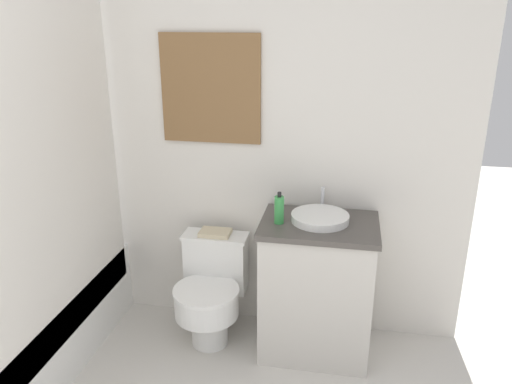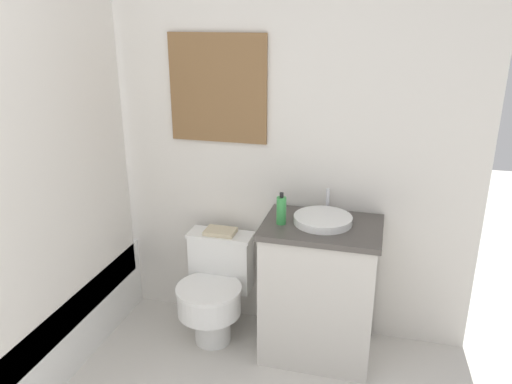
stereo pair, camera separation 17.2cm
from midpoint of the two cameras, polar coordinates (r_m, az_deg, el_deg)
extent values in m
cube|color=silver|center=(2.91, -9.46, 8.18)|extent=(3.20, 0.05, 2.50)
cube|color=brown|center=(2.80, -7.01, 11.58)|extent=(0.56, 0.02, 0.59)
cube|color=beige|center=(2.79, -7.04, 11.57)|extent=(0.53, 0.01, 0.56)
cube|color=white|center=(3.09, -26.79, -13.80)|extent=(0.67, 1.33, 0.44)
cube|color=silver|center=(2.55, -23.93, 1.68)|extent=(0.01, 1.23, 1.69)
cylinder|color=white|center=(3.01, -7.00, -14.99)|extent=(0.21, 0.21, 0.22)
cylinder|color=white|center=(2.88, -7.42, -12.53)|extent=(0.36, 0.36, 0.14)
cylinder|color=white|center=(2.84, -7.49, -11.17)|extent=(0.37, 0.37, 0.02)
cube|color=white|center=(2.99, -6.24, -8.11)|extent=(0.36, 0.15, 0.33)
cube|color=white|center=(2.92, -6.37, -5.07)|extent=(0.38, 0.16, 0.02)
cube|color=beige|center=(2.82, 5.16, -11.17)|extent=(0.59, 0.42, 0.75)
cube|color=#4C4742|center=(2.64, 5.42, -3.84)|extent=(0.62, 0.45, 0.03)
cylinder|color=white|center=(2.64, 5.48, -2.97)|extent=(0.31, 0.31, 0.04)
cylinder|color=silver|center=(2.79, 5.86, -0.73)|extent=(0.02, 0.02, 0.13)
cylinder|color=green|center=(2.59, 0.77, -2.09)|extent=(0.05, 0.05, 0.15)
cylinder|color=black|center=(2.56, 0.78, -0.31)|extent=(0.02, 0.02, 0.02)
cube|color=beige|center=(2.91, -6.38, -4.67)|extent=(0.18, 0.12, 0.02)
camera|label=1|loc=(0.09, -92.05, -0.73)|focal=35.00mm
camera|label=2|loc=(0.09, 87.95, 0.73)|focal=35.00mm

